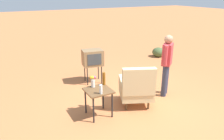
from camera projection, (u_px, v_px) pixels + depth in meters
ground_plane at (145, 103)px, 5.50m from camera, size 60.00×60.00×0.00m
armchair at (137, 87)px, 5.19m from camera, size 1.01×1.02×1.06m
side_table at (98, 94)px, 4.79m from camera, size 0.56×0.56×0.63m
tv_on_stand at (93, 58)px, 6.51m from camera, size 0.66×0.53×1.03m
person_standing at (167, 62)px, 5.64m from camera, size 0.47×0.40×1.64m
bottle_short_clear at (101, 89)px, 4.55m from camera, size 0.06×0.06×0.20m
bottle_tall_amber at (104, 79)px, 4.98m from camera, size 0.07×0.07×0.30m
flower_vase at (93, 81)px, 4.86m from camera, size 0.14×0.10×0.27m
shrub_mid at (158, 52)px, 9.33m from camera, size 0.52×0.52×0.40m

